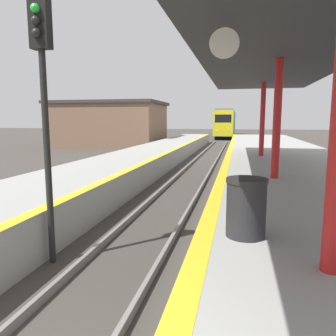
% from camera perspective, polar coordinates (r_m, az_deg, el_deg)
% --- Properties ---
extents(train, '(2.74, 22.42, 4.35)m').
position_cam_1_polar(train, '(56.02, 10.09, 7.67)').
color(train, black).
rests_on(train, ground).
extents(signal_near, '(0.36, 0.31, 4.90)m').
position_cam_1_polar(signal_near, '(6.50, -20.93, 13.55)').
color(signal_near, black).
rests_on(signal_near, ground).
extents(station_canopy, '(4.72, 19.02, 3.72)m').
position_cam_1_polar(station_canopy, '(10.48, 18.93, 17.88)').
color(station_canopy, red).
rests_on(station_canopy, platform_right).
extents(trash_bin, '(0.62, 0.62, 0.89)m').
position_cam_1_polar(trash_bin, '(5.08, 13.45, -6.68)').
color(trash_bin, '#262628').
rests_on(trash_bin, platform_right).
extents(station_building, '(11.19, 8.05, 4.64)m').
position_cam_1_polar(station_building, '(35.36, -10.10, 7.55)').
color(station_building, brown).
rests_on(station_building, ground).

